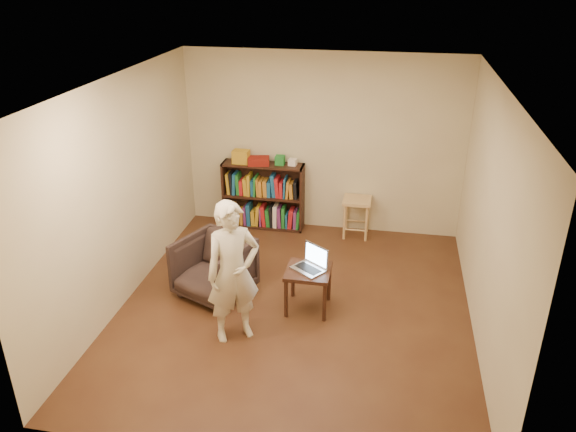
% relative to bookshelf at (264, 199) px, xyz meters
% --- Properties ---
extents(floor, '(4.50, 4.50, 0.00)m').
position_rel_bookshelf_xyz_m(floor, '(0.85, -2.09, -0.44)').
color(floor, '#412215').
rests_on(floor, ground).
extents(ceiling, '(4.50, 4.50, 0.00)m').
position_rel_bookshelf_xyz_m(ceiling, '(0.85, -2.09, 2.16)').
color(ceiling, silver).
rests_on(ceiling, wall_back).
extents(wall_back, '(4.00, 0.00, 4.00)m').
position_rel_bookshelf_xyz_m(wall_back, '(0.85, 0.16, 0.86)').
color(wall_back, beige).
rests_on(wall_back, floor).
extents(wall_left, '(0.00, 4.50, 4.50)m').
position_rel_bookshelf_xyz_m(wall_left, '(-1.15, -2.09, 0.86)').
color(wall_left, beige).
rests_on(wall_left, floor).
extents(wall_right, '(0.00, 4.50, 4.50)m').
position_rel_bookshelf_xyz_m(wall_right, '(2.85, -2.09, 0.86)').
color(wall_right, beige).
rests_on(wall_right, floor).
extents(bookshelf, '(1.20, 0.30, 1.00)m').
position_rel_bookshelf_xyz_m(bookshelf, '(0.00, 0.00, 0.00)').
color(bookshelf, black).
rests_on(bookshelf, floor).
extents(box_yellow, '(0.24, 0.18, 0.19)m').
position_rel_bookshelf_xyz_m(box_yellow, '(-0.32, -0.03, 0.66)').
color(box_yellow, gold).
rests_on(box_yellow, bookshelf).
extents(red_cloth, '(0.34, 0.28, 0.10)m').
position_rel_bookshelf_xyz_m(red_cloth, '(-0.05, -0.04, 0.61)').
color(red_cloth, maroon).
rests_on(red_cloth, bookshelf).
extents(box_green, '(0.13, 0.13, 0.13)m').
position_rel_bookshelf_xyz_m(box_green, '(0.25, 0.01, 0.63)').
color(box_green, '#227F2E').
rests_on(box_green, bookshelf).
extents(box_white, '(0.12, 0.12, 0.09)m').
position_rel_bookshelf_xyz_m(box_white, '(0.44, 0.01, 0.61)').
color(box_white, white).
rests_on(box_white, bookshelf).
extents(stool, '(0.40, 0.40, 0.58)m').
position_rel_bookshelf_xyz_m(stool, '(1.39, -0.06, 0.02)').
color(stool, tan).
rests_on(stool, floor).
extents(armchair, '(1.03, 1.04, 0.72)m').
position_rel_bookshelf_xyz_m(armchair, '(-0.16, -1.97, -0.08)').
color(armchair, '#332522').
rests_on(armchair, floor).
extents(side_table, '(0.50, 0.50, 0.51)m').
position_rel_bookshelf_xyz_m(side_table, '(1.00, -2.06, -0.01)').
color(side_table, black).
rests_on(side_table, floor).
extents(laptop, '(0.44, 0.42, 0.27)m').
position_rel_bookshelf_xyz_m(laptop, '(1.02, -2.03, 0.14)').
color(laptop, '#B6B5BA').
rests_on(laptop, side_table).
extents(person, '(0.68, 0.63, 1.56)m').
position_rel_bookshelf_xyz_m(person, '(0.31, -2.72, 0.34)').
color(person, beige).
rests_on(person, floor).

